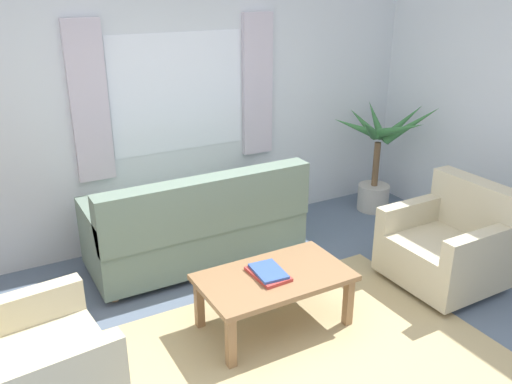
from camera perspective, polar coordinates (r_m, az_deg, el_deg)
The scene contains 10 objects.
ground_plane at distance 3.96m, azimuth 5.27°, elevation -16.57°, with size 6.24×6.24×0.00m, color slate.
wall_back at distance 5.25m, azimuth -8.38°, elevation 8.85°, with size 5.32×0.12×2.60m, color silver.
window_with_curtains at distance 5.14m, azimuth -8.13°, elevation 10.31°, with size 1.98×0.07×1.40m.
area_rug at distance 3.96m, azimuth 5.27°, elevation -16.50°, with size 2.52×1.87×0.01m, color tan.
couch at distance 4.87m, azimuth -6.17°, elevation -3.72°, with size 1.90×0.82×0.92m.
armchair_left at distance 3.52m, azimuth -23.24°, elevation -16.89°, with size 0.90×0.92×0.88m.
armchair_right at distance 4.84m, azimuth 19.79°, elevation -5.27°, with size 0.83×0.85×0.88m.
coffee_table at distance 3.99m, azimuth 1.94°, elevation -9.48°, with size 1.10×0.64×0.44m.
book_stack_on_table at distance 3.94m, azimuth 1.31°, elevation -8.56°, with size 0.23×0.34×0.05m.
potted_plant at distance 6.05m, azimuth 12.87°, elevation 3.38°, with size 1.10×1.14×1.29m.
Camera 1 is at (-1.82, -2.53, 2.45)m, focal length 37.76 mm.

